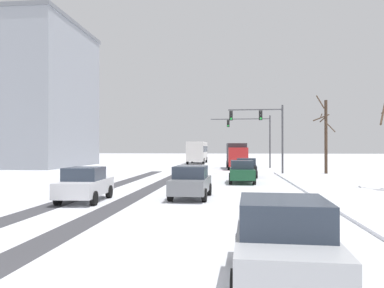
{
  "coord_description": "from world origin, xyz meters",
  "views": [
    {
      "loc": [
        2.97,
        -5.43,
        2.57
      ],
      "look_at": [
        0.0,
        23.52,
        2.8
      ],
      "focal_mm": 36.5,
      "sensor_mm": 36.0,
      "label": 1
    }
  ],
  "objects_px": {
    "traffic_signal_far_right": "(253,132)",
    "car_grey_third": "(191,182)",
    "traffic_signal_near_right": "(264,125)",
    "car_silver_fifth": "(283,241)",
    "car_dark_green_second": "(242,172)",
    "box_truck_delivery": "(237,155)",
    "car_black_lead": "(246,168)",
    "bare_tree_sidewalk_far": "(326,134)",
    "car_white_fourth": "(85,184)",
    "bus_oncoming": "(198,151)"
  },
  "relations": [
    {
      "from": "car_white_fourth",
      "to": "box_truck_delivery",
      "type": "bearing_deg",
      "value": 75.34
    },
    {
      "from": "car_black_lead",
      "to": "bare_tree_sidewalk_far",
      "type": "relative_size",
      "value": 0.54
    },
    {
      "from": "traffic_signal_far_right",
      "to": "box_truck_delivery",
      "type": "distance_m",
      "value": 4.51
    },
    {
      "from": "car_dark_green_second",
      "to": "car_white_fourth",
      "type": "xyz_separation_m",
      "value": [
        -7.61,
        -10.36,
        0.0
      ]
    },
    {
      "from": "car_silver_fifth",
      "to": "bus_oncoming",
      "type": "xyz_separation_m",
      "value": [
        -6.34,
        53.86,
        1.18
      ]
    },
    {
      "from": "car_silver_fifth",
      "to": "bus_oncoming",
      "type": "relative_size",
      "value": 0.38
    },
    {
      "from": "traffic_signal_far_right",
      "to": "car_black_lead",
      "type": "height_order",
      "value": "traffic_signal_far_right"
    },
    {
      "from": "traffic_signal_far_right",
      "to": "car_silver_fifth",
      "type": "bearing_deg",
      "value": -92.24
    },
    {
      "from": "box_truck_delivery",
      "to": "bare_tree_sidewalk_far",
      "type": "distance_m",
      "value": 11.44
    },
    {
      "from": "car_white_fourth",
      "to": "box_truck_delivery",
      "type": "distance_m",
      "value": 29.5
    },
    {
      "from": "car_dark_green_second",
      "to": "box_truck_delivery",
      "type": "xyz_separation_m",
      "value": [
        -0.14,
        18.17,
        0.82
      ]
    },
    {
      "from": "traffic_signal_far_right",
      "to": "bare_tree_sidewalk_far",
      "type": "distance_m",
      "value": 12.07
    },
    {
      "from": "car_grey_third",
      "to": "bare_tree_sidewalk_far",
      "type": "relative_size",
      "value": 0.54
    },
    {
      "from": "traffic_signal_near_right",
      "to": "car_grey_third",
      "type": "relative_size",
      "value": 1.57
    },
    {
      "from": "bus_oncoming",
      "to": "bare_tree_sidewalk_far",
      "type": "xyz_separation_m",
      "value": [
        14.46,
        -22.26,
        1.85
      ]
    },
    {
      "from": "car_grey_third",
      "to": "car_white_fourth",
      "type": "height_order",
      "value": "same"
    },
    {
      "from": "bare_tree_sidewalk_far",
      "to": "bus_oncoming",
      "type": "bearing_deg",
      "value": 123.0
    },
    {
      "from": "car_grey_third",
      "to": "car_silver_fifth",
      "type": "height_order",
      "value": "same"
    },
    {
      "from": "box_truck_delivery",
      "to": "car_white_fourth",
      "type": "bearing_deg",
      "value": -104.66
    },
    {
      "from": "traffic_signal_far_right",
      "to": "bare_tree_sidewalk_far",
      "type": "relative_size",
      "value": 0.97
    },
    {
      "from": "car_black_lead",
      "to": "box_truck_delivery",
      "type": "bearing_deg",
      "value": 92.95
    },
    {
      "from": "bus_oncoming",
      "to": "box_truck_delivery",
      "type": "relative_size",
      "value": 1.47
    },
    {
      "from": "traffic_signal_far_right",
      "to": "car_grey_third",
      "type": "bearing_deg",
      "value": -98.86
    },
    {
      "from": "traffic_signal_far_right",
      "to": "car_dark_green_second",
      "type": "relative_size",
      "value": 1.82
    },
    {
      "from": "bus_oncoming",
      "to": "box_truck_delivery",
      "type": "height_order",
      "value": "bus_oncoming"
    },
    {
      "from": "car_dark_green_second",
      "to": "car_silver_fifth",
      "type": "distance_m",
      "value": 20.75
    },
    {
      "from": "traffic_signal_far_right",
      "to": "car_white_fourth",
      "type": "relative_size",
      "value": 1.79
    },
    {
      "from": "traffic_signal_near_right",
      "to": "traffic_signal_far_right",
      "type": "bearing_deg",
      "value": 91.85
    },
    {
      "from": "car_silver_fifth",
      "to": "car_grey_third",
      "type": "bearing_deg",
      "value": 103.96
    },
    {
      "from": "bus_oncoming",
      "to": "car_black_lead",
      "type": "bearing_deg",
      "value": -76.56
    },
    {
      "from": "traffic_signal_near_right",
      "to": "car_black_lead",
      "type": "xyz_separation_m",
      "value": [
        -1.75,
        -3.44,
        -3.79
      ]
    },
    {
      "from": "traffic_signal_far_right",
      "to": "car_white_fourth",
      "type": "height_order",
      "value": "traffic_signal_far_right"
    },
    {
      "from": "traffic_signal_far_right",
      "to": "car_silver_fifth",
      "type": "xyz_separation_m",
      "value": [
        -1.63,
        -41.75,
        -3.69
      ]
    },
    {
      "from": "car_white_fourth",
      "to": "bus_oncoming",
      "type": "height_order",
      "value": "bus_oncoming"
    },
    {
      "from": "car_white_fourth",
      "to": "car_silver_fifth",
      "type": "height_order",
      "value": "same"
    },
    {
      "from": "car_dark_green_second",
      "to": "bus_oncoming",
      "type": "distance_m",
      "value": 33.68
    },
    {
      "from": "car_silver_fifth",
      "to": "traffic_signal_far_right",
      "type": "bearing_deg",
      "value": 87.76
    },
    {
      "from": "car_dark_green_second",
      "to": "box_truck_delivery",
      "type": "relative_size",
      "value": 0.55
    },
    {
      "from": "bus_oncoming",
      "to": "traffic_signal_far_right",
      "type": "bearing_deg",
      "value": -56.65
    },
    {
      "from": "traffic_signal_near_right",
      "to": "car_grey_third",
      "type": "distance_m",
      "value": 18.67
    },
    {
      "from": "car_silver_fifth",
      "to": "box_truck_delivery",
      "type": "height_order",
      "value": "box_truck_delivery"
    },
    {
      "from": "traffic_signal_near_right",
      "to": "car_dark_green_second",
      "type": "xyz_separation_m",
      "value": [
        -2.26,
        -8.89,
        -3.79
      ]
    },
    {
      "from": "traffic_signal_far_right",
      "to": "car_grey_third",
      "type": "height_order",
      "value": "traffic_signal_far_right"
    },
    {
      "from": "car_white_fourth",
      "to": "box_truck_delivery",
      "type": "xyz_separation_m",
      "value": [
        7.46,
        28.53,
        0.82
      ]
    },
    {
      "from": "car_black_lead",
      "to": "traffic_signal_far_right",
      "type": "bearing_deg",
      "value": 85.02
    },
    {
      "from": "traffic_signal_near_right",
      "to": "car_white_fourth",
      "type": "xyz_separation_m",
      "value": [
        -9.87,
        -19.24,
        -3.79
      ]
    },
    {
      "from": "car_silver_fifth",
      "to": "bare_tree_sidewalk_far",
      "type": "bearing_deg",
      "value": 75.59
    },
    {
      "from": "traffic_signal_near_right",
      "to": "car_white_fourth",
      "type": "bearing_deg",
      "value": -117.14
    },
    {
      "from": "bare_tree_sidewalk_far",
      "to": "car_grey_third",
      "type": "bearing_deg",
      "value": -119.65
    },
    {
      "from": "box_truck_delivery",
      "to": "car_dark_green_second",
      "type": "bearing_deg",
      "value": -89.56
    }
  ]
}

